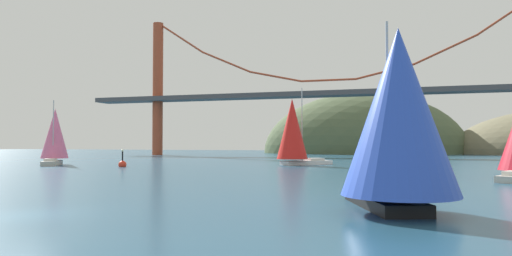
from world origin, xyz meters
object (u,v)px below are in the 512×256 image
object	(u,v)px
sailboat_red_spinnaker	(293,131)
channel_buoy	(122,164)
sailboat_pink_spinnaker	(55,136)
sailboat_blue_spinnaker	(398,116)

from	to	relation	value
sailboat_red_spinnaker	channel_buoy	size ratio (longest dim) A/B	4.44
sailboat_red_spinnaker	sailboat_pink_spinnaker	xyz separation A→B (m)	(-35.05, -9.62, -0.67)
sailboat_red_spinnaker	sailboat_blue_spinnaker	size ratio (longest dim) A/B	1.23
sailboat_pink_spinnaker	channel_buoy	size ratio (longest dim) A/B	3.69
sailboat_blue_spinnaker	channel_buoy	xyz separation A→B (m)	(-36.66, 32.95, -4.25)
sailboat_blue_spinnaker	channel_buoy	distance (m)	49.47
sailboat_red_spinnaker	sailboat_blue_spinnaker	world-z (taller)	sailboat_red_spinnaker
sailboat_blue_spinnaker	channel_buoy	bearing A→B (deg)	138.05
sailboat_red_spinnaker	sailboat_blue_spinnaker	xyz separation A→B (m)	(15.07, -44.87, -0.50)
sailboat_pink_spinnaker	channel_buoy	xyz separation A→B (m)	(13.46, -2.30, -4.08)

